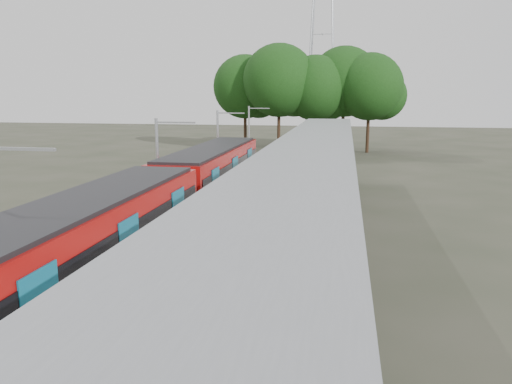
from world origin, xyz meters
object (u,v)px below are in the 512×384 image
at_px(bench_near, 293,272).
at_px(bench_far, 324,172).
at_px(info_pillar_far, 309,174).
at_px(bench_mid, 329,223).
at_px(litter_bin, 282,275).
at_px(train, 169,201).

height_order(bench_near, bench_far, bench_far).
height_order(bench_far, info_pillar_far, info_pillar_far).
bearing_deg(bench_far, info_pillar_far, -113.68).
relative_size(bench_mid, bench_far, 0.80).
height_order(bench_mid, litter_bin, litter_bin).
distance_m(train, litter_bin, 8.65).
bearing_deg(bench_near, train, 126.26).
relative_size(train, info_pillar_far, 14.31).
bearing_deg(train, bench_mid, -2.94).
height_order(train, bench_far, train).
height_order(info_pillar_far, litter_bin, info_pillar_far).
relative_size(bench_near, bench_mid, 1.08).
bearing_deg(bench_mid, bench_near, -96.84).
xyz_separation_m(train, info_pillar_far, (5.31, 9.72, -0.22)).
distance_m(bench_mid, info_pillar_far, 10.20).
distance_m(bench_near, bench_mid, 5.99).
xyz_separation_m(bench_near, info_pillar_far, (-0.70, 16.00, 0.33)).
height_order(bench_far, litter_bin, bench_far).
height_order(train, bench_mid, train).
relative_size(bench_near, info_pillar_far, 0.75).
bearing_deg(bench_mid, bench_far, 94.77).
bearing_deg(bench_near, bench_mid, 74.30).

